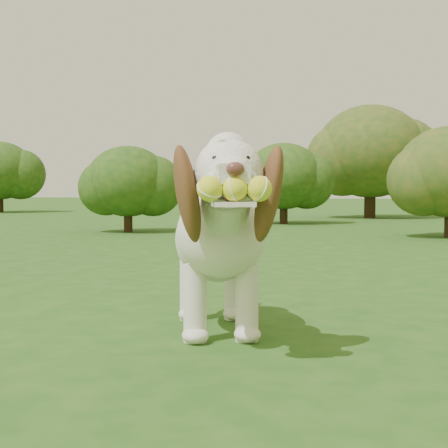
# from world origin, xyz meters

# --- Properties ---
(ground) EXTENTS (80.00, 80.00, 0.00)m
(ground) POSITION_xyz_m (0.00, 0.00, 0.00)
(ground) COLOR #1E4B15
(ground) RESTS_ON ground
(dog) EXTENTS (0.75, 1.25, 0.84)m
(dog) POSITION_xyz_m (-0.29, 0.52, 0.45)
(dog) COLOR white
(dog) RESTS_ON ground
(shrub_a) EXTENTS (1.20, 1.20, 1.25)m
(shrub_a) POSITION_xyz_m (-3.53, 6.81, 0.73)
(shrub_a) COLOR #382314
(shrub_a) RESTS_ON ground
(shrub_b) EXTENTS (1.39, 1.39, 1.44)m
(shrub_b) POSITION_xyz_m (-1.81, 9.71, 0.85)
(shrub_b) COLOR #382314
(shrub_b) RESTS_ON ground
(shrub_i) EXTENTS (2.32, 2.32, 2.40)m
(shrub_i) POSITION_xyz_m (-0.51, 12.58, 1.41)
(shrub_i) COLOR #382314
(shrub_i) RESTS_ON ground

